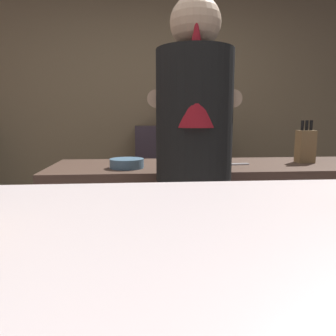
{
  "coord_description": "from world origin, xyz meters",
  "views": [
    {
      "loc": [
        -0.18,
        -1.31,
        1.19
      ],
      "look_at": [
        -0.13,
        -0.75,
        1.1
      ],
      "focal_mm": 34.08,
      "sensor_mm": 36.0,
      "label": 1
    }
  ],
  "objects": [
    {
      "name": "bartender",
      "position": [
        0.06,
        0.1,
        0.99
      ],
      "size": [
        0.46,
        0.53,
        1.7
      ],
      "rotation": [
        0.0,
        0.0,
        1.45
      ],
      "color": "#2D2639",
      "rests_on": "ground"
    },
    {
      "name": "mixing_bowl",
      "position": [
        -0.25,
        0.45,
        0.94
      ],
      "size": [
        0.19,
        0.19,
        0.05
      ],
      "primitive_type": "cylinder",
      "color": "slate",
      "rests_on": "prep_counter"
    },
    {
      "name": "knife_block",
      "position": [
        0.84,
        0.57,
        1.02
      ],
      "size": [
        0.1,
        0.08,
        0.26
      ],
      "color": "olive",
      "rests_on": "prep_counter"
    },
    {
      "name": "bottle_vinegar",
      "position": [
        0.02,
        1.91,
        1.21
      ],
      "size": [
        0.07,
        0.07,
        0.25
      ],
      "color": "red",
      "rests_on": "back_shelf"
    },
    {
      "name": "bottle_soy",
      "position": [
        0.56,
        1.92,
        1.21
      ],
      "size": [
        0.08,
        0.08,
        0.26
      ],
      "color": "red",
      "rests_on": "back_shelf"
    },
    {
      "name": "bottle_hot_sauce",
      "position": [
        0.21,
        1.83,
        1.18
      ],
      "size": [
        0.07,
        0.07,
        0.17
      ],
      "color": "#48862C",
      "rests_on": "back_shelf"
    },
    {
      "name": "back_shelf",
      "position": [
        0.2,
        1.92,
        0.56
      ],
      "size": [
        0.86,
        0.36,
        1.11
      ],
      "primitive_type": "cube",
      "color": "#3C323C",
      "rests_on": "ground"
    },
    {
      "name": "wall_back",
      "position": [
        0.0,
        2.2,
        1.35
      ],
      "size": [
        5.2,
        0.1,
        2.7
      ],
      "primitive_type": "cube",
      "color": "#927E5A",
      "rests_on": "ground"
    },
    {
      "name": "prep_counter",
      "position": [
        0.35,
        0.55,
        0.46
      ],
      "size": [
        2.1,
        0.6,
        0.92
      ],
      "primitive_type": "cube",
      "color": "#4C362B",
      "rests_on": "ground"
    },
    {
      "name": "bottle_olive_oil",
      "position": [
        0.41,
        1.85,
        1.18
      ],
      "size": [
        0.06,
        0.06,
        0.18
      ],
      "color": "black",
      "rests_on": "back_shelf"
    },
    {
      "name": "chefs_knife",
      "position": [
        0.34,
        0.5,
        0.92
      ],
      "size": [
        0.24,
        0.06,
        0.01
      ],
      "primitive_type": "cube",
      "rotation": [
        0.0,
        0.0,
        0.12
      ],
      "color": "silver",
      "rests_on": "prep_counter"
    }
  ]
}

